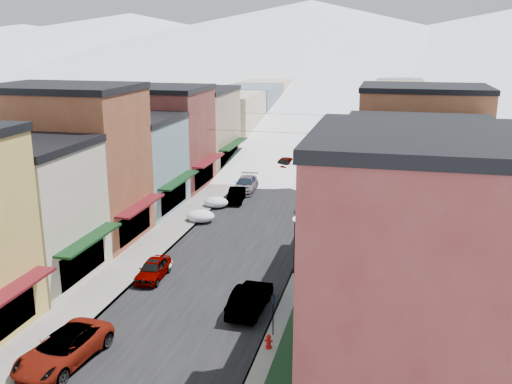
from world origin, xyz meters
The scene contains 37 objects.
road centered at (0.00, 60.00, 0.01)m, with size 10.00×160.00×0.01m, color black.
sidewalk_left centered at (-6.60, 60.00, 0.07)m, with size 3.20×160.00×0.15m, color gray.
sidewalk_right centered at (6.60, 60.00, 0.07)m, with size 3.20×160.00×0.15m, color gray.
curb_left centered at (-5.05, 60.00, 0.07)m, with size 0.10×160.00×0.15m, color slate.
curb_right centered at (5.05, 60.00, 0.07)m, with size 0.10×160.00×0.15m, color slate.
bldg_l_cream centered at (-13.19, 12.50, 4.76)m, with size 11.30×8.20×9.50m.
bldg_l_brick_near centered at (-13.69, 20.50, 6.26)m, with size 12.30×8.20×12.50m.
bldg_l_grayblue centered at (-13.19, 29.00, 4.51)m, with size 11.30×9.20×9.00m.
bldg_l_brick_far centered at (-14.19, 38.00, 5.51)m, with size 13.30×9.20×11.00m.
bldg_l_tan centered at (-13.19, 48.00, 5.01)m, with size 11.30×11.20×10.00m.
bldg_r_brick_near centered at (13.69, 3.00, 6.26)m, with size 12.30×9.20×12.50m.
bldg_r_green centered at (13.19, 12.00, 4.76)m, with size 11.30×9.20×9.50m.
bldg_r_blue centered at (13.19, 21.00, 5.26)m, with size 11.30×9.20×10.50m.
bldg_r_cream centered at (13.69, 30.00, 4.51)m, with size 12.30×9.20×9.00m.
bldg_r_brick_far centered at (14.19, 39.00, 5.76)m, with size 13.30×9.20×11.50m.
bldg_r_tan centered at (13.19, 49.00, 4.76)m, with size 11.30×11.20×9.50m.
distant_blocks centered at (0.00, 83.00, 4.00)m, with size 34.00×55.00×8.00m.
mountain_ridge centered at (-19.47, 277.18, 14.36)m, with size 670.00×340.00×34.00m.
overhead_cables centered at (0.00, 47.50, 6.20)m, with size 16.40×15.04×0.04m.
car_white_suv centered at (-4.30, 3.50, 0.79)m, with size 2.63×5.69×1.58m, color silver.
car_silver_sedan centered at (-4.09, 14.34, 0.68)m, with size 1.61×4.00×1.36m, color #9EA0A6.
car_dark_hatch centered at (-3.50, 33.87, 0.70)m, with size 1.47×4.22×1.39m, color black.
car_silver_wagon centered at (-3.58, 38.03, 0.78)m, with size 2.19×5.39×1.57m, color #A6A9AE.
car_green_sedan centered at (3.50, 11.25, 0.80)m, with size 1.70×4.89×1.61m, color black.
car_gray_suv centered at (4.30, 34.04, 0.77)m, with size 1.82×4.51×1.54m, color #95979D.
car_black_sedan centered at (3.71, 41.68, 0.78)m, with size 2.17×5.34×1.55m, color black.
car_lane_silver centered at (-1.26, 48.32, 0.85)m, with size 2.02×5.01×1.71m, color gray.
car_lane_white centered at (2.10, 62.99, 0.67)m, with size 2.22×4.82×1.34m, color silver.
fire_hydrant centered at (5.54, 7.04, 0.50)m, with size 0.45×0.34×0.78m.
parking_sign centered at (5.49, 8.44, 1.59)m, with size 0.07×0.34×2.46m.
trash_can centered at (5.93, 18.32, 0.65)m, with size 0.58×0.58×0.99m.
streetlamp_near centered at (5.20, 17.18, 2.73)m, with size 0.34×0.34×4.09m.
streetlamp_far centered at (6.18, 50.83, 2.67)m, with size 0.33×0.33×4.00m.
planter_far centered at (6.42, 8.57, 0.42)m, with size 0.30×0.30×0.54m, color #285828.
snow_pile_near centered at (-4.30, 15.71, 0.42)m, with size 2.06×2.47×0.87m.
snow_pile_mid centered at (-4.88, 27.02, 0.51)m, with size 2.50×2.74×1.06m.
snow_pile_far centered at (-4.88, 31.72, 0.48)m, with size 2.36×2.65×1.00m.
Camera 1 is at (11.04, -19.23, 15.94)m, focal length 40.00 mm.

